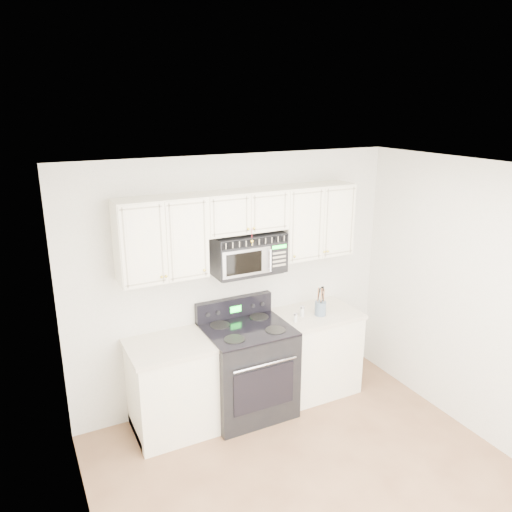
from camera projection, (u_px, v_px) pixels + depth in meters
room at (336, 354)px, 3.66m from camera, size 3.51×3.51×2.61m
base_cabinet_left at (175, 389)px, 4.80m from camera, size 0.86×0.65×0.92m
base_cabinet_right at (315, 353)px, 5.49m from camera, size 0.86×0.65×0.92m
range at (247, 368)px, 5.07m from camera, size 0.84×0.76×1.14m
upper_cabinets at (243, 225)px, 4.83m from camera, size 2.44×0.37×0.75m
microwave at (248, 253)px, 4.91m from camera, size 0.72×0.41×0.40m
utensil_crock at (320, 308)px, 5.25m from camera, size 0.12×0.12×0.32m
shaker_salt at (302, 311)px, 5.22m from camera, size 0.05×0.05×0.11m
shaker_pepper at (295, 318)px, 5.09m from camera, size 0.04×0.04×0.09m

